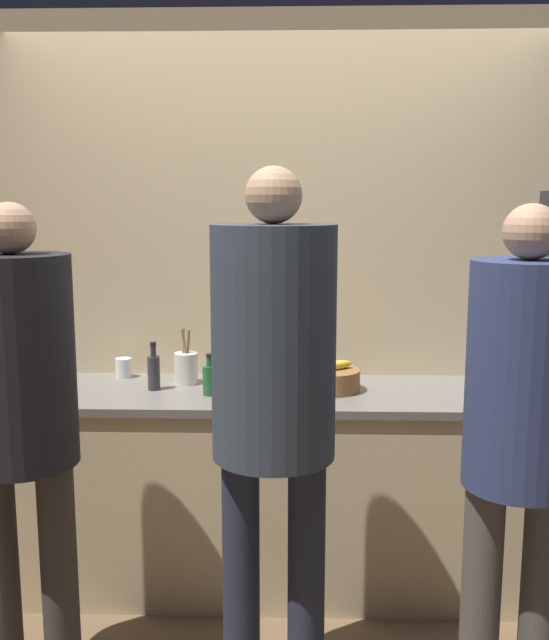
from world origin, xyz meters
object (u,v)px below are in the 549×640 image
person_center (274,381)px  person_right (520,424)px  cup_blue (493,385)px  bottle_dark (154,371)px  cup_white (124,368)px  person_left (20,400)px  fruit_bowl (330,379)px  utensil_crock (186,367)px  bottle_green (210,379)px

person_center → person_right: person_center is taller
person_right → cup_blue: (0.14, 0.81, -0.08)m
person_center → bottle_dark: size_ratio=8.56×
cup_white → cup_blue: (1.67, -0.27, -0.00)m
person_left → fruit_bowl: person_left is taller
cup_white → cup_blue: same height
person_center → person_right: size_ratio=1.07×
utensil_crock → bottle_green: (0.13, -0.19, -0.00)m
utensil_crock → cup_blue: bearing=-6.8°
fruit_bowl → bottle_green: bearing=-169.9°
person_left → bottle_green: person_left is taller
person_left → cup_white: bearing=82.0°
person_left → person_right: size_ratio=1.00×
fruit_bowl → person_left: bearing=-146.6°
bottle_dark → cup_blue: 1.48m
bottle_dark → person_center: bearing=-53.8°
person_right → bottle_dark: size_ratio=8.01×
fruit_bowl → cup_white: bearing=167.8°
person_right → cup_blue: size_ratio=18.78×
bottle_dark → bottle_green: bearing=-17.1°
person_right → cup_white: (-1.53, 1.08, -0.08)m
person_center → utensil_crock: size_ratio=7.18×
bottle_dark → utensil_crock: bearing=41.3°
bottle_green → cup_blue: 1.22m
person_left → cup_blue: (1.80, 0.66, -0.10)m
bottle_green → cup_blue: bottle_green is taller
utensil_crock → person_right: bearing=-38.6°
bottle_green → person_center: bearing=-66.4°
person_left → cup_blue: person_left is taller
person_left → person_right: (1.67, -0.15, -0.02)m
fruit_bowl → bottle_dark: 0.79m
cup_blue → bottle_dark: bearing=178.0°
person_left → cup_blue: bearing=20.2°
person_center → person_right: 0.80m
bottle_dark → cup_blue: bearing=-2.0°
fruit_bowl → utensil_crock: utensil_crock is taller
cup_white → cup_blue: 1.69m
person_center → cup_blue: person_center is taller
bottle_green → bottle_dark: bearing=162.9°
person_left → utensil_crock: (0.45, 0.83, -0.07)m
person_right → fruit_bowl: bearing=122.6°
utensil_crock → bottle_dark: utensil_crock is taller
utensil_crock → cup_white: bearing=160.6°
person_center → person_right: (0.79, -0.10, -0.11)m
bottle_dark → cup_blue: size_ratio=2.34×
person_left → bottle_dark: size_ratio=8.03×
fruit_bowl → bottle_dark: bottle_dark is taller
person_right → cup_blue: bearing=80.4°
person_right → cup_blue: person_right is taller
person_center → cup_white: person_center is taller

